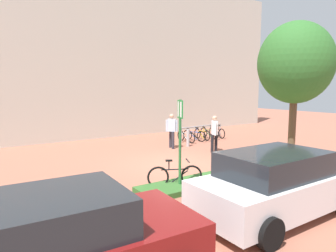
{
  "coord_description": "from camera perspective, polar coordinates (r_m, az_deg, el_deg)",
  "views": [
    {
      "loc": [
        -6.77,
        -9.37,
        2.97
      ],
      "look_at": [
        0.3,
        1.09,
        1.39
      ],
      "focal_mm": 32.14,
      "sensor_mm": 36.0,
      "label": 1
    }
  ],
  "objects": [
    {
      "name": "ground_plane",
      "position": [
        11.94,
        1.73,
        -7.26
      ],
      "size": [
        60.0,
        60.0,
        0.0
      ],
      "primitive_type": "plane",
      "color": "#9E5B47"
    },
    {
      "name": "building_facade",
      "position": [
        18.92,
        -13.26,
        13.12
      ],
      "size": [
        28.0,
        1.2,
        10.0
      ],
      "primitive_type": "cube",
      "color": "beige",
      "rests_on": "ground"
    },
    {
      "name": "planter_strip",
      "position": [
        10.49,
        12.12,
        -9.0
      ],
      "size": [
        7.0,
        1.1,
        0.16
      ],
      "primitive_type": "cube",
      "color": "#336028",
      "rests_on": "ground"
    },
    {
      "name": "tree_sidewalk",
      "position": [
        12.73,
        23.02,
        10.87
      ],
      "size": [
        2.84,
        2.84,
        5.5
      ],
      "color": "brown",
      "rests_on": "ground"
    },
    {
      "name": "parking_sign_post",
      "position": [
        8.71,
        2.29,
        -1.08
      ],
      "size": [
        0.12,
        0.36,
        2.65
      ],
      "color": "#2D7238",
      "rests_on": "ground"
    },
    {
      "name": "bike_at_sign",
      "position": [
        9.18,
        1.34,
        -9.44
      ],
      "size": [
        1.54,
        0.79,
        0.86
      ],
      "color": "black",
      "rests_on": "ground"
    },
    {
      "name": "bike_rack_cluster",
      "position": [
        17.6,
        6.47,
        -1.47
      ],
      "size": [
        3.2,
        1.74,
        0.83
      ],
      "color": "#99999E",
      "rests_on": "ground"
    },
    {
      "name": "bollard_steel",
      "position": [
        15.44,
        3.81,
        -2.26
      ],
      "size": [
        0.16,
        0.16,
        0.9
      ],
      "primitive_type": "cylinder",
      "color": "#ADADB2",
      "rests_on": "ground"
    },
    {
      "name": "person_shirt_blue",
      "position": [
        14.9,
        0.72,
        -0.51
      ],
      "size": [
        0.46,
        0.47,
        1.72
      ],
      "color": "#2D2D38",
      "rests_on": "ground"
    },
    {
      "name": "person_casual_tan",
      "position": [
        14.11,
        8.79,
        -1.03
      ],
      "size": [
        0.41,
        0.53,
        1.72
      ],
      "color": "black",
      "rests_on": "ground"
    },
    {
      "name": "car_maroon_wagon",
      "position": [
        4.75,
        -21.65,
        -21.16
      ],
      "size": [
        4.38,
        2.19,
        1.54
      ],
      "color": "maroon",
      "rests_on": "ground"
    },
    {
      "name": "car_white_hatch",
      "position": [
        7.56,
        20.02,
        -10.32
      ],
      "size": [
        4.31,
        2.05,
        1.54
      ],
      "color": "silver",
      "rests_on": "ground"
    }
  ]
}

